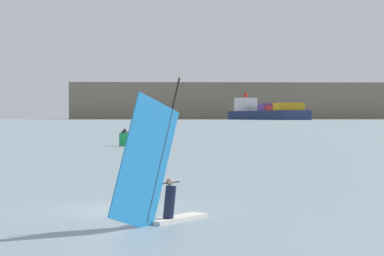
{
  "coord_description": "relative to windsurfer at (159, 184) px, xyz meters",
  "views": [
    {
      "loc": [
        3.23,
        -22.54,
        3.16
      ],
      "look_at": [
        2.46,
        0.1,
        2.78
      ],
      "focal_mm": 62.41,
      "sensor_mm": 36.0,
      "label": 1
    }
  ],
  "objects": [
    {
      "name": "channel_buoy",
      "position": [
        -8.06,
        52.1,
        -0.31
      ],
      "size": [
        1.22,
        1.22,
        1.95
      ],
      "color": "#19994C",
      "rests_on": "ground_plane"
    },
    {
      "name": "ground_plane",
      "position": [
        -1.59,
        2.97,
        -1.17
      ],
      "size": [
        4000.0,
        4000.0,
        0.0
      ],
      "primitive_type": "plane",
      "color": "gray"
    },
    {
      "name": "cargo_ship",
      "position": [
        58.66,
        722.26,
        6.62
      ],
      "size": [
        82.13,
        151.86,
        31.77
      ],
      "rotation": [
        0.0,
        0.0,
        5.07
      ],
      "color": "navy",
      "rests_on": "ground_plane"
    },
    {
      "name": "windsurfer",
      "position": [
        0.0,
        0.0,
        0.0
      ],
      "size": [
        2.71,
        3.34,
        4.53
      ],
      "rotation": [
        0.0,
        0.0,
        0.91
      ],
      "color": "white",
      "rests_on": "ground_plane"
    },
    {
      "name": "distant_headland",
      "position": [
        195.22,
        1025.08,
        22.84
      ],
      "size": [
        806.78,
        388.21,
        48.04
      ],
      "primitive_type": "cube",
      "rotation": [
        0.0,
        0.0,
        0.07
      ],
      "color": "#756B56",
      "rests_on": "ground_plane"
    }
  ]
}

